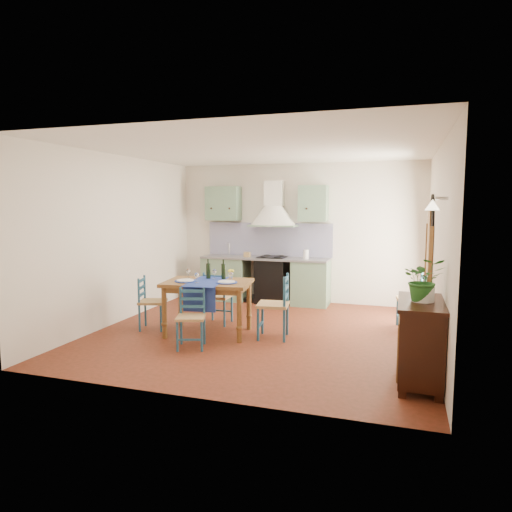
{
  "coord_description": "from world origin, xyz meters",
  "views": [
    {
      "loc": [
        2.03,
        -6.6,
        1.99
      ],
      "look_at": [
        -0.18,
        0.3,
        1.16
      ],
      "focal_mm": 32.0,
      "sensor_mm": 36.0,
      "label": 1
    }
  ],
  "objects_px": {
    "dining_table": "(208,287)",
    "chair_near": "(191,317)",
    "sideboard": "(420,339)",
    "potted_plant": "(424,280)"
  },
  "relations": [
    {
      "from": "dining_table",
      "to": "chair_near",
      "type": "height_order",
      "value": "dining_table"
    },
    {
      "from": "sideboard",
      "to": "potted_plant",
      "type": "height_order",
      "value": "potted_plant"
    },
    {
      "from": "dining_table",
      "to": "potted_plant",
      "type": "bearing_deg",
      "value": -19.86
    },
    {
      "from": "chair_near",
      "to": "sideboard",
      "type": "bearing_deg",
      "value": -7.69
    },
    {
      "from": "chair_near",
      "to": "sideboard",
      "type": "xyz_separation_m",
      "value": [
        2.97,
        -0.4,
        0.08
      ]
    },
    {
      "from": "chair_near",
      "to": "sideboard",
      "type": "height_order",
      "value": "sideboard"
    },
    {
      "from": "dining_table",
      "to": "sideboard",
      "type": "bearing_deg",
      "value": -19.81
    },
    {
      "from": "dining_table",
      "to": "sideboard",
      "type": "distance_m",
      "value": 3.22
    },
    {
      "from": "sideboard",
      "to": "dining_table",
      "type": "bearing_deg",
      "value": 160.19
    },
    {
      "from": "chair_near",
      "to": "potted_plant",
      "type": "height_order",
      "value": "potted_plant"
    }
  ]
}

